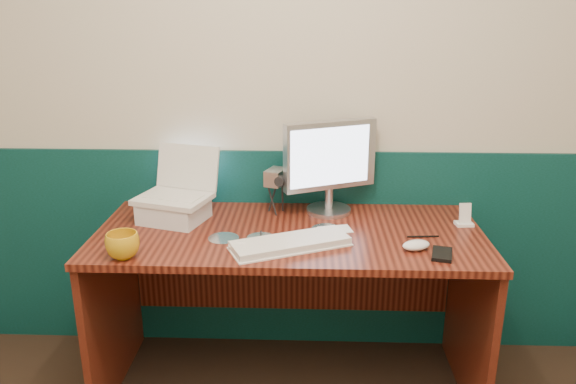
{
  "coord_description": "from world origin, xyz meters",
  "views": [
    {
      "loc": [
        0.07,
        -0.77,
        1.63
      ],
      "look_at": [
        -0.0,
        1.23,
        0.97
      ],
      "focal_mm": 35.0,
      "sensor_mm": 36.0,
      "label": 1
    }
  ],
  "objects_px": {
    "desk": "(289,311)",
    "camcorder": "(276,189)",
    "monitor": "(330,167)",
    "mug": "(123,245)",
    "keyboard": "(290,244)",
    "laptop": "(171,174)"
  },
  "relations": [
    {
      "from": "keyboard",
      "to": "camcorder",
      "type": "relative_size",
      "value": 2.03
    },
    {
      "from": "monitor",
      "to": "camcorder",
      "type": "bearing_deg",
      "value": 159.93
    },
    {
      "from": "laptop",
      "to": "mug",
      "type": "xyz_separation_m",
      "value": [
        -0.1,
        -0.38,
        -0.16
      ]
    },
    {
      "from": "camcorder",
      "to": "monitor",
      "type": "bearing_deg",
      "value": 24.19
    },
    {
      "from": "keyboard",
      "to": "mug",
      "type": "distance_m",
      "value": 0.63
    },
    {
      "from": "mug",
      "to": "camcorder",
      "type": "relative_size",
      "value": 0.55
    },
    {
      "from": "desk",
      "to": "monitor",
      "type": "xyz_separation_m",
      "value": [
        0.17,
        0.24,
        0.59
      ]
    },
    {
      "from": "desk",
      "to": "keyboard",
      "type": "height_order",
      "value": "keyboard"
    },
    {
      "from": "desk",
      "to": "camcorder",
      "type": "height_order",
      "value": "camcorder"
    },
    {
      "from": "keyboard",
      "to": "mug",
      "type": "height_order",
      "value": "mug"
    },
    {
      "from": "monitor",
      "to": "mug",
      "type": "height_order",
      "value": "monitor"
    },
    {
      "from": "desk",
      "to": "mug",
      "type": "relative_size",
      "value": 12.93
    },
    {
      "from": "laptop",
      "to": "mug",
      "type": "bearing_deg",
      "value": -87.49
    },
    {
      "from": "monitor",
      "to": "camcorder",
      "type": "height_order",
      "value": "monitor"
    },
    {
      "from": "desk",
      "to": "camcorder",
      "type": "bearing_deg",
      "value": 107.36
    },
    {
      "from": "monitor",
      "to": "mug",
      "type": "xyz_separation_m",
      "value": [
        -0.77,
        -0.52,
        -0.16
      ]
    },
    {
      "from": "desk",
      "to": "keyboard",
      "type": "xyz_separation_m",
      "value": [
        0.01,
        -0.16,
        0.39
      ]
    },
    {
      "from": "laptop",
      "to": "desk",
      "type": "bearing_deg",
      "value": 5.78
    },
    {
      "from": "mug",
      "to": "desk",
      "type": "bearing_deg",
      "value": 25.01
    },
    {
      "from": "desk",
      "to": "mug",
      "type": "distance_m",
      "value": 0.79
    },
    {
      "from": "laptop",
      "to": "camcorder",
      "type": "relative_size",
      "value": 1.33
    },
    {
      "from": "laptop",
      "to": "camcorder",
      "type": "distance_m",
      "value": 0.46
    }
  ]
}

